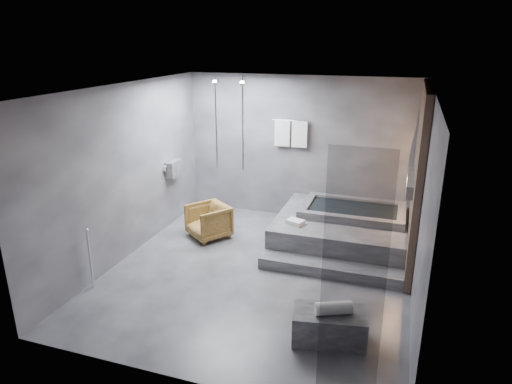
% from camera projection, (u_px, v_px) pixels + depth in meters
% --- Properties ---
extents(room, '(5.00, 5.04, 2.82)m').
position_uv_depth(room, '(290.00, 162.00, 6.63)').
color(room, '#313134').
rests_on(room, ground).
extents(tub_deck, '(2.20, 2.00, 0.50)m').
position_uv_depth(tub_deck, '(342.00, 230.00, 8.00)').
color(tub_deck, '#37373A').
rests_on(tub_deck, ground).
extents(tub_step, '(2.20, 0.36, 0.18)m').
position_uv_depth(tub_step, '(330.00, 269.00, 6.99)').
color(tub_step, '#37373A').
rests_on(tub_step, ground).
extents(concrete_bench, '(0.93, 0.62, 0.39)m').
position_uv_depth(concrete_bench, '(329.00, 326.00, 5.43)').
color(concrete_bench, '#2F3032').
rests_on(concrete_bench, ground).
extents(driftwood_chair, '(0.92, 0.93, 0.61)m').
position_uv_depth(driftwood_chair, '(208.00, 221.00, 8.24)').
color(driftwood_chair, '#4D3413').
rests_on(driftwood_chair, ground).
extents(rolled_towel, '(0.46, 0.32, 0.16)m').
position_uv_depth(rolled_towel, '(333.00, 308.00, 5.31)').
color(rolled_towel, silver).
rests_on(rolled_towel, concrete_bench).
extents(deck_towel, '(0.32, 0.28, 0.07)m').
position_uv_depth(deck_towel, '(295.00, 222.00, 7.60)').
color(deck_towel, silver).
rests_on(deck_towel, tub_deck).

